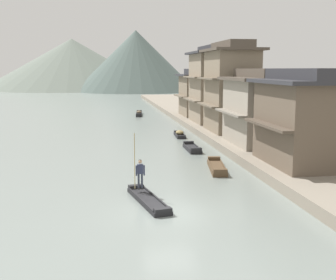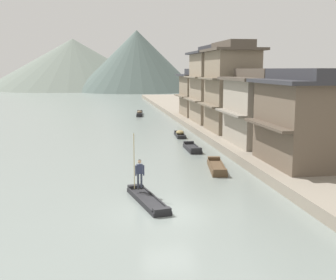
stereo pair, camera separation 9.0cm
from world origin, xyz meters
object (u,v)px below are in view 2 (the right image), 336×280
at_px(boatman_person, 139,170).
at_px(house_waterfront_second, 264,107).
at_px(boat_foreground_poled, 148,200).
at_px(boat_moored_third, 180,134).
at_px(boat_moored_second, 217,167).
at_px(house_waterfront_far, 198,93).
at_px(boat_moored_nearest, 192,148).
at_px(house_waterfront_narrow, 219,85).
at_px(house_waterfront_nearest, 306,118).
at_px(house_waterfront_tall, 231,88).
at_px(boat_moored_far, 140,114).

distance_m(boatman_person, house_waterfront_second, 16.06).
xyz_separation_m(boat_foreground_poled, boat_moored_third, (5.56, 21.48, 0.10)).
distance_m(boat_moored_second, house_waterfront_far, 29.10).
bearing_deg(boat_moored_nearest, house_waterfront_second, -12.45).
distance_m(house_waterfront_narrow, house_waterfront_far, 7.40).
relative_size(house_waterfront_nearest, house_waterfront_second, 1.00).
xyz_separation_m(boat_moored_nearest, house_waterfront_tall, (5.18, 6.30, 4.79)).
relative_size(house_waterfront_narrow, house_waterfront_far, 1.29).
height_order(boat_foreground_poled, house_waterfront_second, house_waterfront_second).
xyz_separation_m(boatman_person, house_waterfront_nearest, (11.00, 3.35, 2.26)).
xyz_separation_m(house_waterfront_narrow, house_waterfront_far, (-0.84, 7.24, -1.29)).
bearing_deg(boat_moored_nearest, house_waterfront_far, 76.17).
height_order(boatman_person, boat_moored_third, boatman_person).
distance_m(boat_moored_nearest, house_waterfront_second, 6.81).
bearing_deg(boat_moored_nearest, boatman_person, -113.84).
bearing_deg(house_waterfront_nearest, house_waterfront_second, 88.27).
distance_m(house_waterfront_tall, house_waterfront_far, 14.92).
relative_size(boat_foreground_poled, house_waterfront_narrow, 0.55).
bearing_deg(house_waterfront_nearest, boat_moored_far, 101.11).
bearing_deg(house_waterfront_tall, house_waterfront_second, -85.97).
height_order(boat_foreground_poled, house_waterfront_far, house_waterfront_far).
distance_m(house_waterfront_tall, house_waterfront_narrow, 7.67).
bearing_deg(house_waterfront_tall, house_waterfront_nearest, -88.91).
relative_size(boatman_person, house_waterfront_nearest, 0.40).
relative_size(boat_moored_far, house_waterfront_second, 0.73).
height_order(boat_moored_far, house_waterfront_narrow, house_waterfront_narrow).
distance_m(boatman_person, house_waterfront_far, 35.41).
height_order(house_waterfront_second, house_waterfront_far, same).
distance_m(house_waterfront_second, house_waterfront_narrow, 15.24).
distance_m(boat_moored_third, house_waterfront_second, 10.97).
relative_size(house_waterfront_nearest, house_waterfront_narrow, 0.86).
height_order(boatman_person, house_waterfront_second, house_waterfront_second).
xyz_separation_m(house_waterfront_second, house_waterfront_narrow, (0.34, 15.18, 1.30)).
bearing_deg(boat_moored_third, boat_moored_far, 96.20).
bearing_deg(boat_moored_far, boat_moored_nearest, -86.10).
bearing_deg(house_waterfront_nearest, boat_moored_third, 107.02).
xyz_separation_m(boat_moored_far, house_waterfront_narrow, (8.01, -14.75, 4.72)).
relative_size(boat_foreground_poled, house_waterfront_far, 0.71).
xyz_separation_m(boatman_person, house_waterfront_tall, (10.71, 18.80, 3.57)).
distance_m(boat_moored_far, house_waterfront_tall, 23.96).
relative_size(boat_moored_second, boat_moored_third, 1.19).
bearing_deg(boat_moored_third, house_waterfront_second, -58.87).
distance_m(boat_moored_third, house_waterfront_nearest, 17.92).
height_order(house_waterfront_second, house_waterfront_narrow, house_waterfront_narrow).
height_order(house_waterfront_second, house_waterfront_tall, house_waterfront_tall).
xyz_separation_m(house_waterfront_nearest, house_waterfront_tall, (-0.29, 15.45, 1.31)).
height_order(house_waterfront_narrow, house_waterfront_far, house_waterfront_narrow).
bearing_deg(house_waterfront_far, house_waterfront_nearest, -89.49).
bearing_deg(house_waterfront_narrow, house_waterfront_nearest, -91.43).
relative_size(boat_moored_far, house_waterfront_narrow, 0.62).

